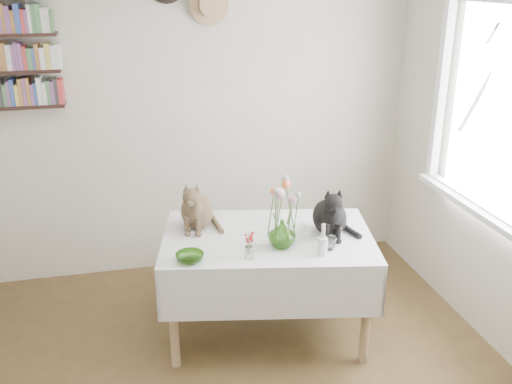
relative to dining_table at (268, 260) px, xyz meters
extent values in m
cube|color=beige|center=(-0.62, 1.12, 0.72)|extent=(4.04, 0.04, 2.54)
cube|color=white|center=(1.35, -0.35, 0.97)|extent=(0.01, 1.40, 1.20)
cube|color=white|center=(1.35, -0.35, 0.34)|extent=(0.06, 1.52, 0.06)
cube|color=white|center=(1.35, 0.38, 0.97)|extent=(0.06, 0.06, 1.20)
cube|color=white|center=(1.32, -0.35, 0.34)|extent=(0.12, 1.50, 0.04)
cube|color=white|center=(0.00, 0.00, 0.15)|extent=(1.46, 1.08, 0.06)
cylinder|color=tan|center=(-0.64, -0.23, -0.21)|extent=(0.06, 0.06, 0.65)
cylinder|color=tan|center=(0.50, -0.45, -0.21)|extent=(0.06, 0.06, 0.65)
cylinder|color=tan|center=(-0.50, 0.45, -0.21)|extent=(0.06, 0.06, 0.65)
cylinder|color=tan|center=(0.64, 0.23, -0.21)|extent=(0.06, 0.06, 0.65)
imported|color=#6BAE3E|center=(0.04, -0.17, 0.26)|extent=(0.19, 0.19, 0.17)
imported|color=#6BAE3E|center=(-0.52, -0.24, 0.20)|extent=(0.17, 0.17, 0.05)
imported|color=white|center=(0.31, -0.27, 0.21)|extent=(0.11, 0.11, 0.08)
cylinder|color=white|center=(0.25, -0.33, 0.23)|extent=(0.06, 0.06, 0.11)
cylinder|color=white|center=(0.25, -0.33, 0.33)|extent=(0.02, 0.02, 0.09)
cylinder|color=white|center=(-0.18, -0.27, 0.21)|extent=(0.05, 0.05, 0.07)
cone|color=white|center=(0.41, -0.18, 0.21)|extent=(0.05, 0.05, 0.08)
sphere|color=beige|center=(0.41, -0.18, 0.26)|extent=(0.03, 0.03, 0.03)
cylinder|color=#4C7233|center=(0.01, -0.16, 0.37)|extent=(0.01, 0.01, 0.30)
sphere|color=pink|center=(0.01, -0.16, 0.52)|extent=(0.07, 0.07, 0.07)
cylinder|color=#4C7233|center=(0.08, -0.19, 0.35)|extent=(0.01, 0.01, 0.26)
sphere|color=pink|center=(0.08, -0.19, 0.48)|extent=(0.06, 0.06, 0.06)
cylinder|color=#4C7233|center=(0.10, -0.14, 0.39)|extent=(0.01, 0.01, 0.34)
sphere|color=orange|center=(0.10, -0.14, 0.56)|extent=(0.06, 0.06, 0.06)
cylinder|color=#4C7233|center=(-0.02, -0.13, 0.38)|extent=(0.01, 0.01, 0.31)
sphere|color=orange|center=(-0.02, -0.13, 0.53)|extent=(0.05, 0.05, 0.05)
cylinder|color=#4C7233|center=(0.04, -0.12, 0.41)|extent=(0.01, 0.01, 0.37)
sphere|color=#999E93|center=(0.04, -0.12, 0.59)|extent=(0.04, 0.04, 0.04)
cylinder|color=#4C7233|center=(-0.01, -0.20, 0.39)|extent=(0.01, 0.01, 0.33)
sphere|color=#999E93|center=(-0.01, -0.20, 0.55)|extent=(0.04, 0.04, 0.04)
cylinder|color=#4C7233|center=(0.11, -0.21, 0.37)|extent=(0.01, 0.01, 0.29)
sphere|color=#999E93|center=(0.11, -0.21, 0.51)|extent=(0.04, 0.04, 0.04)
cylinder|color=tan|center=(-0.17, 1.06, 1.52)|extent=(0.28, 0.02, 0.28)
cylinder|color=tan|center=(-0.17, 1.02, 1.52)|extent=(0.16, 0.08, 0.16)
camera|label=1|loc=(-0.82, -3.16, 1.72)|focal=40.00mm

